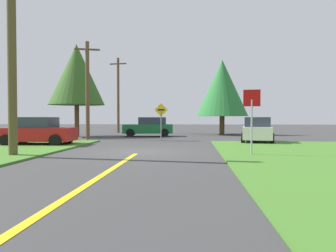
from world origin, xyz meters
name	(u,v)px	position (x,y,z in m)	size (l,w,h in m)	color
ground_plane	(140,152)	(0.00, 0.00, 0.00)	(120.00, 120.00, 0.00)	#3A3A3A
lane_stripe_center	(80,189)	(0.00, -8.00, 0.01)	(0.20, 14.00, 0.01)	yellow
stop_sign	(252,110)	(4.90, -1.50, 1.90)	(0.68, 0.14, 2.74)	#9EA0A8
parked_car_near_building	(37,131)	(-6.42, 2.91, 0.81)	(4.09, 2.27, 1.62)	red
car_on_crossroad	(257,130)	(6.56, 5.92, 0.80)	(2.45, 4.15, 1.62)	white
car_approaching_junction	(149,127)	(-1.23, 12.22, 0.80)	(4.32, 2.23, 1.62)	#196B33
utility_pole_near	(12,48)	(-4.83, -2.34, 4.40)	(1.80, 0.35, 8.63)	brown
utility_pole_mid	(87,89)	(-5.19, 8.09, 3.69)	(1.76, 0.61, 7.12)	brown
utility_pole_far	(118,94)	(-5.37, 18.52, 4.07)	(1.80, 0.40, 7.87)	brown
direction_sign	(161,118)	(0.34, 6.80, 1.60)	(0.91, 0.08, 2.57)	slate
oak_tree_left	(222,88)	(5.20, 15.42, 4.34)	(4.76, 4.76, 6.97)	brown
pine_tree_center	(77,75)	(-7.18, 11.29, 5.17)	(4.60, 4.60, 7.71)	brown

